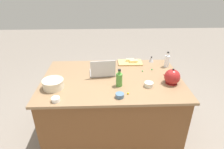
{
  "coord_description": "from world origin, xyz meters",
  "views": [
    {
      "loc": [
        0.08,
        2.01,
        2.0
      ],
      "look_at": [
        0.0,
        0.0,
        0.95
      ],
      "focal_mm": 30.44,
      "sensor_mm": 36.0,
      "label": 1
    }
  ],
  "objects_px": {
    "cutting_board": "(130,62)",
    "butter_stick_left": "(130,60)",
    "ramekin_small": "(120,95)",
    "laptop": "(103,71)",
    "bottle_olive": "(119,79)",
    "butter_stick_right": "(134,61)",
    "mixing_bowl_large": "(53,84)",
    "kitchen_timer": "(151,59)",
    "ramekin_wide": "(56,99)",
    "ramekin_medium": "(149,84)",
    "bottle_vinegar": "(167,61)",
    "kettle": "(172,77)"
  },
  "relations": [
    {
      "from": "laptop",
      "to": "bottle_vinegar",
      "type": "relative_size",
      "value": 1.55
    },
    {
      "from": "bottle_vinegar",
      "to": "butter_stick_right",
      "type": "relative_size",
      "value": 1.94
    },
    {
      "from": "laptop",
      "to": "butter_stick_left",
      "type": "height_order",
      "value": "laptop"
    },
    {
      "from": "bottle_olive",
      "to": "laptop",
      "type": "bearing_deg",
      "value": -55.9
    },
    {
      "from": "laptop",
      "to": "kettle",
      "type": "height_order",
      "value": "laptop"
    },
    {
      "from": "bottle_vinegar",
      "to": "ramekin_wide",
      "type": "distance_m",
      "value": 1.52
    },
    {
      "from": "ramekin_small",
      "to": "kitchen_timer",
      "type": "distance_m",
      "value": 1.02
    },
    {
      "from": "laptop",
      "to": "butter_stick_left",
      "type": "relative_size",
      "value": 3.0
    },
    {
      "from": "cutting_board",
      "to": "butter_stick_right",
      "type": "bearing_deg",
      "value": 153.79
    },
    {
      "from": "butter_stick_right",
      "to": "ramekin_medium",
      "type": "xyz_separation_m",
      "value": [
        -0.09,
        0.62,
        -0.01
      ]
    },
    {
      "from": "ramekin_wide",
      "to": "cutting_board",
      "type": "bearing_deg",
      "value": -133.53
    },
    {
      "from": "cutting_board",
      "to": "mixing_bowl_large",
      "type": "bearing_deg",
      "value": 34.47
    },
    {
      "from": "ramekin_medium",
      "to": "ramekin_small",
      "type": "bearing_deg",
      "value": 30.8
    },
    {
      "from": "ramekin_small",
      "to": "cutting_board",
      "type": "bearing_deg",
      "value": -103.88
    },
    {
      "from": "laptop",
      "to": "butter_stick_right",
      "type": "bearing_deg",
      "value": -143.81
    },
    {
      "from": "mixing_bowl_large",
      "to": "kitchen_timer",
      "type": "xyz_separation_m",
      "value": [
        -1.24,
        -0.67,
        -0.02
      ]
    },
    {
      "from": "cutting_board",
      "to": "ramekin_small",
      "type": "xyz_separation_m",
      "value": [
        0.21,
        0.85,
        0.01
      ]
    },
    {
      "from": "bottle_olive",
      "to": "butter_stick_left",
      "type": "xyz_separation_m",
      "value": [
        -0.2,
        -0.64,
        -0.05
      ]
    },
    {
      "from": "cutting_board",
      "to": "butter_stick_left",
      "type": "xyz_separation_m",
      "value": [
        -0.0,
        -0.02,
        0.03
      ]
    },
    {
      "from": "laptop",
      "to": "cutting_board",
      "type": "relative_size",
      "value": 0.98
    },
    {
      "from": "ramekin_small",
      "to": "bottle_olive",
      "type": "bearing_deg",
      "value": -92.44
    },
    {
      "from": "butter_stick_left",
      "to": "butter_stick_right",
      "type": "height_order",
      "value": "same"
    },
    {
      "from": "bottle_olive",
      "to": "cutting_board",
      "type": "relative_size",
      "value": 0.61
    },
    {
      "from": "cutting_board",
      "to": "butter_stick_left",
      "type": "bearing_deg",
      "value": -93.65
    },
    {
      "from": "bottle_vinegar",
      "to": "kitchen_timer",
      "type": "xyz_separation_m",
      "value": [
        0.17,
        -0.17,
        -0.05
      ]
    },
    {
      "from": "mixing_bowl_large",
      "to": "ramekin_medium",
      "type": "relative_size",
      "value": 2.36
    },
    {
      "from": "bottle_olive",
      "to": "cutting_board",
      "type": "distance_m",
      "value": 0.65
    },
    {
      "from": "cutting_board",
      "to": "ramekin_wide",
      "type": "bearing_deg",
      "value": 46.47
    },
    {
      "from": "cutting_board",
      "to": "ramekin_small",
      "type": "height_order",
      "value": "ramekin_small"
    },
    {
      "from": "bottle_vinegar",
      "to": "bottle_olive",
      "type": "bearing_deg",
      "value": 35.2
    },
    {
      "from": "bottle_vinegar",
      "to": "ramekin_small",
      "type": "bearing_deg",
      "value": 45.85
    },
    {
      "from": "ramekin_small",
      "to": "ramekin_medium",
      "type": "relative_size",
      "value": 0.89
    },
    {
      "from": "kettle",
      "to": "butter_stick_left",
      "type": "distance_m",
      "value": 0.73
    },
    {
      "from": "laptop",
      "to": "bottle_olive",
      "type": "relative_size",
      "value": 1.62
    },
    {
      "from": "butter_stick_right",
      "to": "bottle_vinegar",
      "type": "bearing_deg",
      "value": 165.12
    },
    {
      "from": "bottle_vinegar",
      "to": "ramekin_small",
      "type": "xyz_separation_m",
      "value": [
        0.69,
        0.71,
        -0.06
      ]
    },
    {
      "from": "ramekin_small",
      "to": "butter_stick_right",
      "type": "bearing_deg",
      "value": -107.19
    },
    {
      "from": "kettle",
      "to": "kitchen_timer",
      "type": "relative_size",
      "value": 2.77
    },
    {
      "from": "laptop",
      "to": "ramekin_wide",
      "type": "relative_size",
      "value": 3.96
    },
    {
      "from": "butter_stick_right",
      "to": "ramekin_small",
      "type": "height_order",
      "value": "butter_stick_right"
    },
    {
      "from": "mixing_bowl_large",
      "to": "ramekin_small",
      "type": "distance_m",
      "value": 0.75
    },
    {
      "from": "cutting_board",
      "to": "butter_stick_right",
      "type": "xyz_separation_m",
      "value": [
        -0.05,
        0.02,
        0.03
      ]
    },
    {
      "from": "bottle_olive",
      "to": "kettle",
      "type": "distance_m",
      "value": 0.61
    },
    {
      "from": "bottle_olive",
      "to": "ramekin_small",
      "type": "height_order",
      "value": "bottle_olive"
    },
    {
      "from": "butter_stick_left",
      "to": "ramekin_small",
      "type": "distance_m",
      "value": 0.89
    },
    {
      "from": "laptop",
      "to": "ramekin_medium",
      "type": "relative_size",
      "value": 3.34
    },
    {
      "from": "butter_stick_left",
      "to": "cutting_board",
      "type": "bearing_deg",
      "value": 86.35
    },
    {
      "from": "mixing_bowl_large",
      "to": "butter_stick_left",
      "type": "relative_size",
      "value": 2.12
    },
    {
      "from": "butter_stick_right",
      "to": "ramekin_wide",
      "type": "bearing_deg",
      "value": 44.23
    },
    {
      "from": "laptop",
      "to": "butter_stick_left",
      "type": "bearing_deg",
      "value": -137.05
    }
  ]
}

